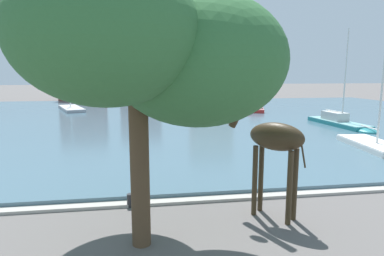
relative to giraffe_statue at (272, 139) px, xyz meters
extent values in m
cube|color=#476675|center=(-3.73, 25.67, -2.61)|extent=(81.06, 47.46, 0.27)
cube|color=#ADA89E|center=(-3.73, 1.69, -2.68)|extent=(81.06, 0.50, 0.12)
cylinder|color=#382B19|center=(-0.49, 0.18, -1.50)|extent=(0.18, 0.18, 2.49)
cylinder|color=#382B19|center=(-0.14, 0.50, -1.50)|extent=(0.18, 0.18, 2.49)
cylinder|color=#382B19|center=(0.37, -0.74, -1.50)|extent=(0.18, 0.18, 2.49)
cylinder|color=#382B19|center=(0.71, -0.41, -1.50)|extent=(0.18, 0.18, 2.49)
ellipsoid|color=#382B19|center=(0.11, -0.12, 0.10)|extent=(1.84, 1.90, 0.95)
cylinder|color=#382B19|center=(-0.71, 0.76, 1.29)|extent=(1.09, 1.14, 2.13)
ellipsoid|color=#382B19|center=(-1.08, 1.15, 2.29)|extent=(0.63, 0.65, 0.32)
cone|color=#382B19|center=(-1.13, 1.10, 2.54)|extent=(0.07, 0.07, 0.18)
cone|color=#382B19|center=(-1.02, 1.20, 2.54)|extent=(0.07, 0.07, 0.18)
cylinder|color=#382B19|center=(0.73, -0.79, -0.29)|extent=(0.22, 0.23, 1.01)
cube|color=white|center=(10.16, 8.14, -2.45)|extent=(2.71, 5.63, 0.59)
cube|color=silver|center=(10.16, 8.14, -2.13)|extent=(2.66, 5.52, 0.06)
cylinder|color=silver|center=(10.12, 7.73, 1.67)|extent=(0.12, 0.12, 7.65)
cylinder|color=silver|center=(10.23, 8.68, -1.26)|extent=(0.30, 1.90, 0.08)
cube|color=#939399|center=(-13.24, 34.10, -2.45)|extent=(4.74, 8.12, 0.59)
ellipsoid|color=#939399|center=(-14.50, 37.61, -2.45)|extent=(2.82, 3.26, 0.56)
cube|color=#B1B1B5|center=(-13.24, 34.10, -2.12)|extent=(4.65, 7.96, 0.06)
cylinder|color=silver|center=(-13.44, 34.66, 0.77)|extent=(0.12, 0.12, 5.85)
cylinder|color=silver|center=(-12.98, 33.37, -1.25)|extent=(1.00, 2.61, 0.08)
cube|color=red|center=(10.02, 29.67, -2.42)|extent=(3.65, 6.16, 0.64)
ellipsoid|color=red|center=(10.89, 32.31, -2.42)|extent=(2.28, 2.48, 0.61)
cube|color=#C7716E|center=(10.02, 29.67, -2.07)|extent=(3.58, 6.03, 0.06)
cube|color=silver|center=(9.88, 29.26, -1.47)|extent=(1.92, 2.36, 1.14)
cylinder|color=silver|center=(10.16, 30.09, 1.36)|extent=(0.12, 0.12, 6.93)
cylinder|color=silver|center=(9.84, 29.12, -1.20)|extent=(0.71, 1.97, 0.08)
cube|color=teal|center=(13.40, 17.04, -2.44)|extent=(2.21, 7.20, 0.60)
ellipsoid|color=teal|center=(13.60, 13.67, -2.44)|extent=(1.76, 2.58, 0.57)
cube|color=#6EA5A8|center=(13.40, 17.04, -2.11)|extent=(2.17, 7.06, 0.06)
cube|color=silver|center=(13.37, 17.57, -1.70)|extent=(1.40, 2.56, 0.76)
cylinder|color=silver|center=(13.43, 16.51, 1.94)|extent=(0.12, 0.12, 8.16)
cylinder|color=silver|center=(13.36, 17.75, -1.24)|extent=(0.23, 2.49, 0.08)
cylinder|color=brown|center=(-4.42, -1.29, -0.64)|extent=(0.54, 0.54, 4.21)
ellipsoid|color=#336B38|center=(-4.42, -1.29, 2.71)|extent=(3.17, 3.17, 2.38)
ellipsoid|color=#336B38|center=(-2.83, -1.63, 2.53)|extent=(4.71, 4.71, 3.53)
ellipsoid|color=#336B38|center=(-4.99, 0.11, 2.74)|extent=(4.17, 4.17, 3.13)
ellipsoid|color=#336B38|center=(-5.04, -2.80, 3.01)|extent=(4.20, 4.20, 3.15)
cylinder|color=#232326|center=(-4.83, 1.54, -2.49)|extent=(0.24, 0.24, 0.50)
cube|color=#8E5142|center=(-14.58, 52.37, 1.18)|extent=(7.61, 5.81, 7.85)
cube|color=#51281E|center=(-14.58, 52.37, 5.50)|extent=(7.76, 5.93, 0.80)
cube|color=#8E5142|center=(-4.33, 53.64, 0.99)|extent=(7.39, 6.45, 7.47)
cube|color=brown|center=(-4.33, 53.64, 5.12)|extent=(7.54, 6.57, 0.80)
cube|color=tan|center=(9.45, 53.92, 3.54)|extent=(7.88, 5.33, 12.58)
cube|color=#42424C|center=(9.45, 53.92, 10.23)|extent=(8.04, 5.43, 0.80)
camera|label=1|loc=(-4.35, -10.43, 2.19)|focal=31.01mm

